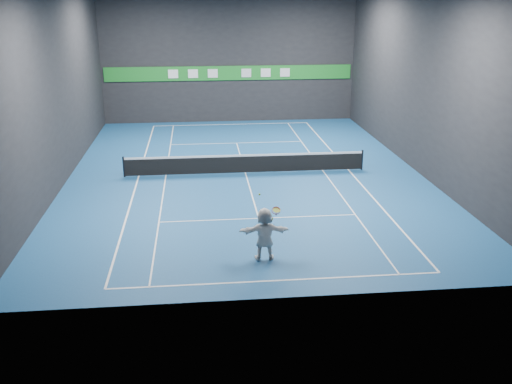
{
  "coord_description": "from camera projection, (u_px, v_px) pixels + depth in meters",
  "views": [
    {
      "loc": [
        -2.4,
        -28.29,
        8.79
      ],
      "look_at": [
        -0.22,
        -7.36,
        1.5
      ],
      "focal_mm": 40.0,
      "sensor_mm": 36.0,
      "label": 1
    }
  ],
  "objects": [
    {
      "name": "sideline_singles_right",
      "position": [
        323.0,
        171.0,
        30.1
      ],
      "size": [
        0.06,
        23.78,
        0.01
      ],
      "primitive_type": "cube",
      "color": "white",
      "rests_on": "ground"
    },
    {
      "name": "sideline_doubles_left",
      "position": [
        139.0,
        176.0,
        29.16
      ],
      "size": [
        0.08,
        23.78,
        0.01
      ],
      "primitive_type": "cube",
      "color": "white",
      "rests_on": "ground"
    },
    {
      "name": "wall_back",
      "position": [
        229.0,
        59.0,
        40.44
      ],
      "size": [
        18.0,
        0.1,
        9.0
      ],
      "primitive_type": "cube",
      "color": "black",
      "rests_on": "ground"
    },
    {
      "name": "wall_right",
      "position": [
        420.0,
        84.0,
        29.11
      ],
      "size": [
        0.1,
        26.0,
        9.0
      ],
      "primitive_type": "cube",
      "color": "black",
      "rests_on": "ground"
    },
    {
      "name": "ground",
      "position": [
        245.0,
        173.0,
        29.7
      ],
      "size": [
        26.0,
        26.0,
        0.0
      ],
      "primitive_type": "plane",
      "color": "navy",
      "rests_on": "ground"
    },
    {
      "name": "baseline_far",
      "position": [
        231.0,
        124.0,
        40.87
      ],
      "size": [
        10.98,
        0.08,
        0.01
      ],
      "primitive_type": "cube",
      "color": "white",
      "rests_on": "ground"
    },
    {
      "name": "tennis_ball",
      "position": [
        260.0,
        194.0,
        19.23
      ],
      "size": [
        0.07,
        0.07,
        0.07
      ],
      "primitive_type": "sphere",
      "color": "#D1F328",
      "rests_on": "player"
    },
    {
      "name": "sideline_doubles_right",
      "position": [
        348.0,
        170.0,
        30.24
      ],
      "size": [
        0.08,
        23.78,
        0.01
      ],
      "primitive_type": "cube",
      "color": "white",
      "rests_on": "ground"
    },
    {
      "name": "wall_left",
      "position": [
        58.0,
        89.0,
        27.34
      ],
      "size": [
        0.1,
        26.0,
        9.0
      ],
      "primitive_type": "cube",
      "color": "black",
      "rests_on": "ground"
    },
    {
      "name": "tennis_net",
      "position": [
        245.0,
        163.0,
        29.52
      ],
      "size": [
        12.5,
        0.1,
        1.07
      ],
      "color": "black",
      "rests_on": "ground"
    },
    {
      "name": "wall_front",
      "position": [
        284.0,
        156.0,
        16.01
      ],
      "size": [
        18.0,
        0.1,
        9.0
      ],
      "primitive_type": "cube",
      "color": "black",
      "rests_on": "ground"
    },
    {
      "name": "sponsor_banner",
      "position": [
        230.0,
        73.0,
        40.71
      ],
      "size": [
        17.64,
        0.11,
        1.0
      ],
      "color": "#1C8327",
      "rests_on": "wall_back"
    },
    {
      "name": "player",
      "position": [
        265.0,
        234.0,
        19.76
      ],
      "size": [
        1.76,
        0.58,
        1.89
      ],
      "primitive_type": "imported",
      "rotation": [
        0.0,
        0.0,
        3.13
      ],
      "color": "silver",
      "rests_on": "ground"
    },
    {
      "name": "service_line_far",
      "position": [
        237.0,
        143.0,
        35.71
      ],
      "size": [
        8.23,
        0.06,
        0.01
      ],
      "primitive_type": "cube",
      "color": "white",
      "rests_on": "ground"
    },
    {
      "name": "tennis_racket",
      "position": [
        276.0,
        212.0,
        19.59
      ],
      "size": [
        0.43,
        0.35,
        0.59
      ],
      "color": "red",
      "rests_on": "player"
    },
    {
      "name": "baseline_near",
      "position": [
        277.0,
        281.0,
        18.52
      ],
      "size": [
        10.98,
        0.08,
        0.01
      ],
      "primitive_type": "cube",
      "color": "white",
      "rests_on": "ground"
    },
    {
      "name": "sideline_singles_left",
      "position": [
        166.0,
        175.0,
        29.29
      ],
      "size": [
        0.06,
        23.78,
        0.01
      ],
      "primitive_type": "cube",
      "color": "white",
      "rests_on": "ground"
    },
    {
      "name": "service_line_near",
      "position": [
        259.0,
        218.0,
        23.68
      ],
      "size": [
        8.23,
        0.06,
        0.01
      ],
      "primitive_type": "cube",
      "color": "white",
      "rests_on": "ground"
    },
    {
      "name": "center_service_line",
      "position": [
        245.0,
        173.0,
        29.7
      ],
      "size": [
        0.06,
        12.8,
        0.01
      ],
      "primitive_type": "cube",
      "color": "white",
      "rests_on": "ground"
    }
  ]
}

